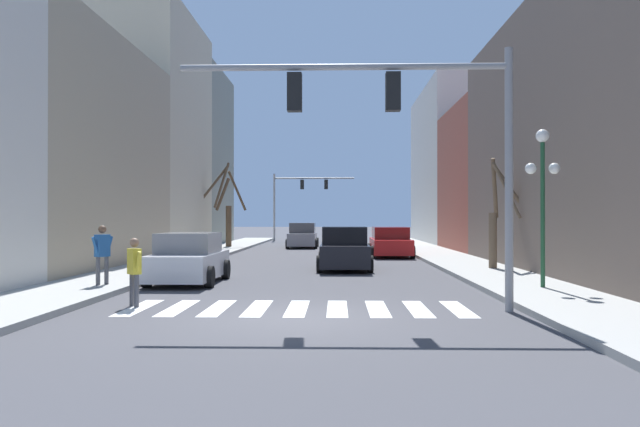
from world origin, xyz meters
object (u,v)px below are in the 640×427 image
Objects in this scene: street_lamp_right_corner at (543,175)px; car_parked_left_mid at (189,259)px; street_tree_left_far at (499,215)px; car_driving_away_lane at (303,236)px; car_parked_right_near at (344,250)px; car_at_intersection at (390,243)px; pedestrian_crossing_street at (134,266)px; traffic_signal_near at (408,119)px; pedestrian_near_right_corner at (102,250)px; traffic_signal_far at (298,192)px; street_tree_left_near at (226,209)px.

car_parked_left_mid is (-10.23, 2.22, -2.46)m from street_lamp_right_corner.
street_lamp_right_corner is 1.04× the size of street_tree_left_far.
street_tree_left_far is (8.40, -18.33, 1.35)m from car_driving_away_lane.
street_lamp_right_corner is 1.01× the size of car_parked_left_mid.
car_driving_away_lane is at bearing 8.48° from car_parked_right_near.
car_at_intersection is (-2.82, 15.48, -2.47)m from street_lamp_right_corner.
street_lamp_right_corner is 10.90m from pedestrian_crossing_street.
traffic_signal_near is 4.35× the size of pedestrian_near_right_corner.
traffic_signal_far reaches higher than street_tree_left_near.
car_parked_left_mid is at bearing -5.85° from car_driving_away_lane.
pedestrian_near_right_corner reaches higher than pedestrian_crossing_street.
car_at_intersection is 2.85× the size of pedestrian_near_right_corner.
traffic_signal_far is 14.98m from street_tree_left_near.
street_tree_left_near reaches higher than pedestrian_near_right_corner.
car_driving_away_lane is 5.48m from street_tree_left_near.
pedestrian_near_right_corner is at bearing -153.99° from street_tree_left_far.
pedestrian_crossing_street is (-4.94, -10.24, 0.15)m from car_parked_right_near.
car_parked_right_near is at bearing 126.03° from street_lamp_right_corner.
street_lamp_right_corner is 26.48m from street_tree_left_near.
car_parked_left_mid is (-1.21, -35.33, -3.56)m from traffic_signal_far.
street_tree_left_near is (-0.61, 22.90, 1.46)m from pedestrian_near_right_corner.
car_parked_left_mid is 11.60m from street_tree_left_far.
street_lamp_right_corner is at bearing -143.97° from car_parked_right_near.
traffic_signal_near is 7.04m from pedestrian_crossing_street.
traffic_signal_near is at bearing 96.19° from pedestrian_near_right_corner.
traffic_signal_far is 30.67m from car_parked_right_near.
car_driving_away_lane is 1.07× the size of street_tree_left_far.
car_driving_away_lane is 10.61m from car_at_intersection.
pedestrian_crossing_street is (-2.34, -27.72, 0.15)m from car_driving_away_lane.
street_tree_left_far is at bearing -68.41° from car_parked_left_mid.
street_tree_left_near is (-2.60, 20.94, 1.86)m from car_parked_left_mid.
street_tree_left_near reaches higher than street_tree_left_far.
car_parked_right_near is 9.87m from pedestrian_near_right_corner.
traffic_signal_far is at bearing 106.98° from street_tree_left_far.
street_lamp_right_corner is at bearing -76.50° from traffic_signal_far.
pedestrian_near_right_corner is (-6.90, -7.04, 0.36)m from car_parked_right_near.
pedestrian_near_right_corner is at bearing 155.44° from traffic_signal_near.
car_driving_away_lane is 1.01× the size of car_parked_right_near.
car_parked_right_near is 17.64m from street_tree_left_near.
traffic_signal_near reaches higher than car_at_intersection.
car_parked_left_mid is (-4.91, -5.09, -0.05)m from car_parked_right_near.
car_driving_away_lane is at bearing 28.70° from car_at_intersection.
traffic_signal_far is 32.58m from street_tree_left_far.
street_tree_left_near is (-3.81, -14.39, -1.70)m from traffic_signal_far.
car_parked_left_mid reaches higher than car_at_intersection.
street_tree_left_far is at bearing 24.61° from car_driving_away_lane.
car_parked_left_mid is at bearing -91.97° from traffic_signal_far.
car_parked_left_mid is 2.54× the size of pedestrian_near_right_corner.
car_driving_away_lane is (1.10, -12.77, -3.52)m from traffic_signal_far.
car_at_intersection is 17.88m from pedestrian_near_right_corner.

